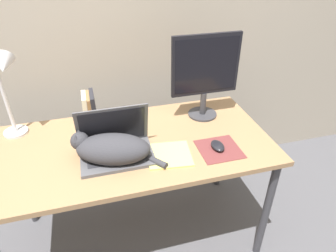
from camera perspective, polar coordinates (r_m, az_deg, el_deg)
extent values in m
cube|color=#9E9384|center=(2.04, -11.17, 20.65)|extent=(8.00, 0.05, 2.60)
cube|color=#93704C|center=(1.63, -6.64, -3.63)|extent=(1.48, 0.74, 0.03)
cylinder|color=#38383D|center=(1.87, 18.19, -15.17)|extent=(0.04, 0.04, 0.73)
cylinder|color=#38383D|center=(2.17, -26.02, -9.43)|extent=(0.04, 0.04, 0.73)
cylinder|color=#38383D|center=(2.28, 9.98, -3.98)|extent=(0.04, 0.04, 0.73)
cube|color=#4C4C51|center=(1.53, -9.63, -5.66)|extent=(0.36, 0.24, 0.02)
cube|color=#28282D|center=(1.51, -9.61, -5.63)|extent=(0.30, 0.12, 0.00)
cube|color=#4C4C51|center=(1.53, -10.48, 0.06)|extent=(0.36, 0.07, 0.23)
cube|color=black|center=(1.53, -10.45, -0.07)|extent=(0.32, 0.05, 0.20)
ellipsoid|color=#333338|center=(1.47, -10.37, -4.34)|extent=(0.40, 0.28, 0.14)
sphere|color=#333338|center=(1.52, -16.44, -2.75)|extent=(0.09, 0.09, 0.09)
cone|color=#333338|center=(1.53, -16.66, -1.16)|extent=(0.04, 0.04, 0.03)
cone|color=#333338|center=(1.49, -17.16, -2.23)|extent=(0.04, 0.04, 0.03)
cylinder|color=#333338|center=(1.47, -2.55, -6.62)|extent=(0.11, 0.13, 0.03)
cylinder|color=#333338|center=(1.87, 6.55, 2.29)|extent=(0.18, 0.18, 0.01)
cylinder|color=#333338|center=(1.84, 6.70, 4.32)|extent=(0.04, 0.04, 0.14)
cube|color=black|center=(1.74, 7.22, 11.46)|extent=(0.40, 0.02, 0.35)
cube|color=black|center=(1.72, 7.37, 11.32)|extent=(0.37, 0.00, 0.31)
cube|color=brown|center=(1.59, 9.72, -4.35)|extent=(0.21, 0.21, 0.00)
ellipsoid|color=black|center=(1.58, 9.43, -3.72)|extent=(0.06, 0.10, 0.03)
cube|color=beige|center=(1.79, -15.54, 2.97)|extent=(0.03, 0.13, 0.19)
cube|color=olive|center=(1.79, -14.69, 3.02)|extent=(0.02, 0.15, 0.18)
cube|color=#232328|center=(1.79, -13.93, 3.26)|extent=(0.03, 0.16, 0.19)
cylinder|color=silver|center=(1.89, -26.96, -1.00)|extent=(0.13, 0.13, 0.01)
cylinder|color=silver|center=(1.80, -28.58, 4.52)|extent=(0.02, 0.02, 0.40)
cone|color=silver|center=(1.68, -28.93, 10.21)|extent=(0.11, 0.13, 0.14)
cube|color=#E5DB6B|center=(1.52, 0.24, -5.48)|extent=(0.24, 0.23, 0.01)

